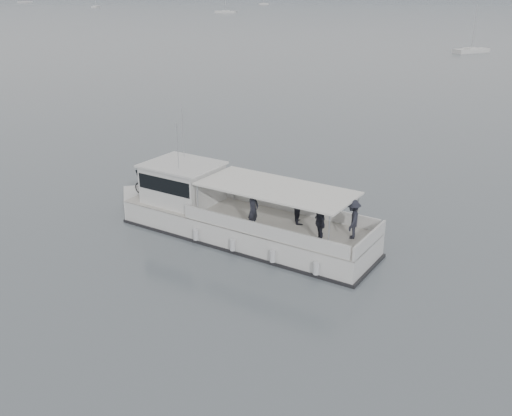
# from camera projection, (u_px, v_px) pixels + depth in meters

# --- Properties ---
(ground) EXTENTS (1400.00, 1400.00, 0.00)m
(ground) POSITION_uv_depth(u_px,v_px,m) (155.00, 237.00, 27.34)
(ground) COLOR slate
(ground) RESTS_ON ground
(tour_boat) EXTENTS (13.88, 7.77, 5.96)m
(tour_boat) POSITION_uv_depth(u_px,v_px,m) (224.00, 214.00, 27.40)
(tour_boat) COLOR silver
(tour_boat) RESTS_ON ground
(moored_fleet) EXTENTS (406.99, 348.43, 10.57)m
(moored_fleet) POSITION_uv_depth(u_px,v_px,m) (260.00, 14.00, 213.25)
(moored_fleet) COLOR silver
(moored_fleet) RESTS_ON ground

